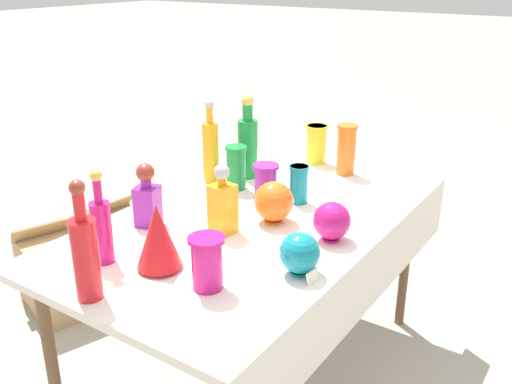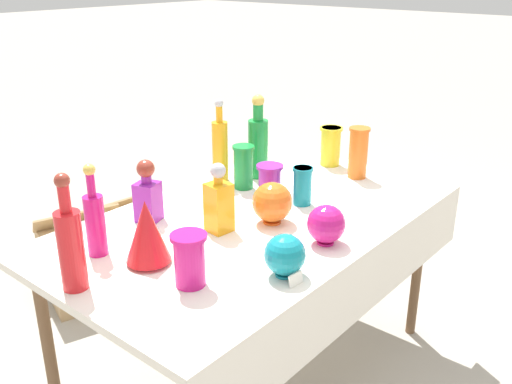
{
  "view_description": "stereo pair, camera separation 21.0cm",
  "coord_description": "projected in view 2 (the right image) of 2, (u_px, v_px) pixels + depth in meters",
  "views": [
    {
      "loc": [
        -1.67,
        -1.13,
        1.67
      ],
      "look_at": [
        0.0,
        0.0,
        0.86
      ],
      "focal_mm": 40.0,
      "sensor_mm": 36.0,
      "label": 1
    },
    {
      "loc": [
        -1.54,
        -1.3,
        1.67
      ],
      "look_at": [
        0.0,
        0.0,
        0.86
      ],
      "focal_mm": 40.0,
      "sensor_mm": 36.0,
      "label": 2
    }
  ],
  "objects": [
    {
      "name": "display_table",
      "position": [
        262.0,
        232.0,
        2.21
      ],
      "size": [
        1.65,
        0.95,
        0.76
      ],
      "color": "white",
      "rests_on": "ground"
    },
    {
      "name": "round_bowl_2",
      "position": [
        326.0,
        224.0,
        1.96
      ],
      "size": [
        0.13,
        0.13,
        0.14
      ],
      "color": "#C61972",
      "rests_on": "display_table"
    },
    {
      "name": "slender_vase_4",
      "position": [
        270.0,
        182.0,
        2.31
      ],
      "size": [
        0.11,
        0.11,
        0.16
      ],
      "color": "purple",
      "rests_on": "display_table"
    },
    {
      "name": "price_tag_left",
      "position": [
        296.0,
        279.0,
        1.73
      ],
      "size": [
        0.06,
        0.02,
        0.04
      ],
      "primitive_type": "cube",
      "rotation": [
        -0.21,
        0.0,
        -0.08
      ],
      "color": "white",
      "rests_on": "display_table"
    },
    {
      "name": "slender_vase_5",
      "position": [
        358.0,
        151.0,
        2.57
      ],
      "size": [
        0.09,
        0.09,
        0.23
      ],
      "color": "orange",
      "rests_on": "display_table"
    },
    {
      "name": "fluted_vase_0",
      "position": [
        147.0,
        232.0,
        1.82
      ],
      "size": [
        0.15,
        0.15,
        0.22
      ],
      "color": "red",
      "rests_on": "display_table"
    },
    {
      "name": "cardboard_box_behind_right",
      "position": [
        142.0,
        235.0,
        3.46
      ],
      "size": [
        0.5,
        0.48,
        0.36
      ],
      "color": "tan",
      "rests_on": "ground"
    },
    {
      "name": "slender_vase_3",
      "position": [
        243.0,
        166.0,
        2.45
      ],
      "size": [
        0.09,
        0.09,
        0.19
      ],
      "color": "#198C38",
      "rests_on": "display_table"
    },
    {
      "name": "square_decanter_1",
      "position": [
        219.0,
        202.0,
        2.05
      ],
      "size": [
        0.09,
        0.09,
        0.26
      ],
      "color": "orange",
      "rests_on": "display_table"
    },
    {
      "name": "ground_plane",
      "position": [
        256.0,
        374.0,
        2.49
      ],
      "size": [
        40.0,
        40.0,
        0.0
      ],
      "primitive_type": "plane",
      "color": "#A0998C"
    },
    {
      "name": "cardboard_box_behind_left",
      "position": [
        95.0,
        261.0,
        3.07
      ],
      "size": [
        0.61,
        0.56,
        0.44
      ],
      "color": "tan",
      "rests_on": "ground"
    },
    {
      "name": "tall_bottle_0",
      "position": [
        220.0,
        148.0,
        2.52
      ],
      "size": [
        0.07,
        0.07,
        0.37
      ],
      "color": "orange",
      "rests_on": "display_table"
    },
    {
      "name": "square_decanter_0",
      "position": [
        147.0,
        194.0,
        2.13
      ],
      "size": [
        0.1,
        0.1,
        0.24
      ],
      "color": "purple",
      "rests_on": "display_table"
    },
    {
      "name": "tall_bottle_1",
      "position": [
        71.0,
        244.0,
        1.66
      ],
      "size": [
        0.08,
        0.08,
        0.37
      ],
      "color": "red",
      "rests_on": "display_table"
    },
    {
      "name": "slender_vase_2",
      "position": [
        331.0,
        145.0,
        2.74
      ],
      "size": [
        0.11,
        0.11,
        0.19
      ],
      "color": "yellow",
      "rests_on": "display_table"
    },
    {
      "name": "slender_vase_0",
      "position": [
        302.0,
        185.0,
        2.29
      ],
      "size": [
        0.08,
        0.08,
        0.16
      ],
      "color": "teal",
      "rests_on": "display_table"
    },
    {
      "name": "tall_bottle_3",
      "position": [
        95.0,
        220.0,
        1.87
      ],
      "size": [
        0.07,
        0.07,
        0.32
      ],
      "color": "#C61972",
      "rests_on": "display_table"
    },
    {
      "name": "tall_bottle_2",
      "position": [
        258.0,
        143.0,
        2.56
      ],
      "size": [
        0.09,
        0.09,
        0.38
      ],
      "color": "#198C38",
      "rests_on": "display_table"
    },
    {
      "name": "slender_vase_1",
      "position": [
        190.0,
        258.0,
        1.7
      ],
      "size": [
        0.11,
        0.11,
        0.17
      ],
      "color": "#C61972",
      "rests_on": "display_table"
    },
    {
      "name": "round_bowl_0",
      "position": [
        285.0,
        255.0,
        1.76
      ],
      "size": [
        0.13,
        0.13,
        0.14
      ],
      "color": "teal",
      "rests_on": "display_table"
    },
    {
      "name": "round_bowl_1",
      "position": [
        272.0,
        202.0,
        2.12
      ],
      "size": [
        0.15,
        0.15,
        0.16
      ],
      "color": "orange",
      "rests_on": "display_table"
    }
  ]
}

